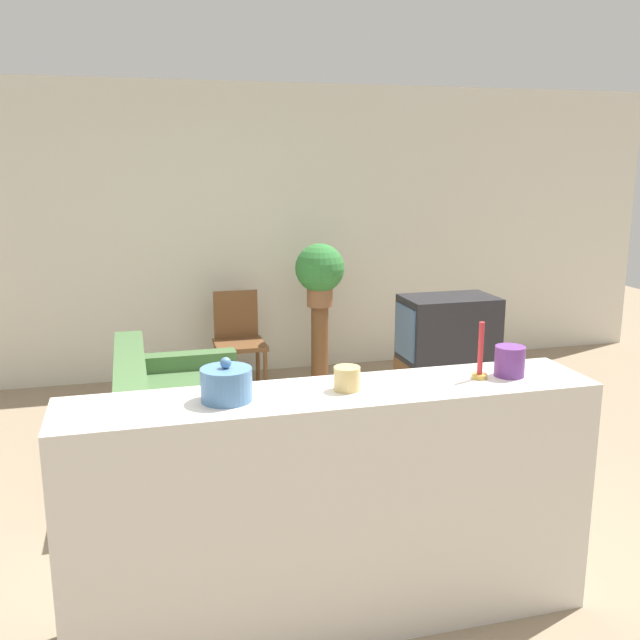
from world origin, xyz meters
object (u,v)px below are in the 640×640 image
object	(u,v)px
couch	(181,425)
decorative_bowl	(226,384)
television	(448,329)
wooden_chair	(238,336)
potted_plant	(320,271)

from	to	relation	value
couch	decorative_bowl	world-z (taller)	decorative_bowl
television	decorative_bowl	distance (m)	3.06
wooden_chair	couch	bearing A→B (deg)	-112.37
decorative_bowl	wooden_chair	bearing A→B (deg)	80.70
television	wooden_chair	world-z (taller)	television
couch	wooden_chair	bearing A→B (deg)	67.63
couch	decorative_bowl	bearing A→B (deg)	-87.93
wooden_chair	decorative_bowl	distance (m)	3.54
couch	wooden_chair	world-z (taller)	wooden_chair
couch	television	xyz separation A→B (m)	(2.10, 0.35, 0.45)
couch	television	distance (m)	2.18
potted_plant	wooden_chair	bearing A→B (deg)	169.85
couch	wooden_chair	xyz separation A→B (m)	(0.63, 1.53, 0.21)
wooden_chair	potted_plant	world-z (taller)	potted_plant
television	potted_plant	size ratio (longest dim) A/B	1.30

